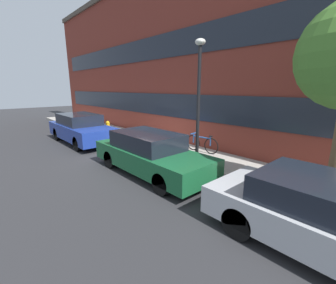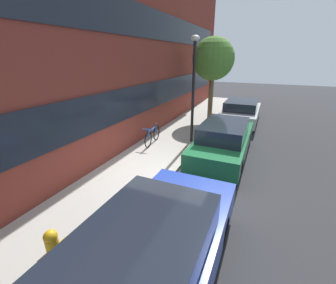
% 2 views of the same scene
% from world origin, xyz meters
% --- Properties ---
extents(ground_plane, '(56.00, 56.00, 0.00)m').
position_xyz_m(ground_plane, '(0.00, 0.00, 0.00)').
color(ground_plane, '#2B2B2D').
extents(sidewalk_strip, '(28.00, 2.32, 0.14)m').
position_xyz_m(sidewalk_strip, '(0.00, 1.16, 0.07)').
color(sidewalk_strip, '#A8A399').
rests_on(sidewalk_strip, ground_plane).
extents(rowhouse_facade, '(28.00, 1.02, 8.37)m').
position_xyz_m(rowhouse_facade, '(0.00, 2.77, 4.20)').
color(rowhouse_facade, maroon).
rests_on(rowhouse_facade, ground_plane).
extents(parked_car_blue, '(4.57, 1.72, 1.41)m').
position_xyz_m(parked_car_blue, '(-3.33, -1.05, 0.71)').
color(parked_car_blue, '#1E3899').
rests_on(parked_car_blue, ground_plane).
extents(parked_car_green, '(4.37, 1.62, 1.31)m').
position_xyz_m(parked_car_green, '(2.29, -1.05, 0.65)').
color(parked_car_green, '#195B33').
rests_on(parked_car_green, ground_plane).
extents(parked_car_silver, '(4.17, 1.78, 1.24)m').
position_xyz_m(parked_car_silver, '(7.18, -1.05, 0.63)').
color(parked_car_silver, '#B2B5BA').
rests_on(parked_car_silver, ground_plane).
extents(fire_hydrant, '(0.53, 0.30, 0.77)m').
position_xyz_m(fire_hydrant, '(-3.55, 0.53, 0.53)').
color(fire_hydrant, gold).
rests_on(fire_hydrant, sidewalk_strip).
extents(bicycle, '(1.51, 0.44, 0.74)m').
position_xyz_m(bicycle, '(2.14, 1.71, 0.51)').
color(bicycle, black).
rests_on(bicycle, sidewalk_strip).
extents(lamp_post, '(0.32, 0.32, 3.98)m').
position_xyz_m(lamp_post, '(3.02, 0.37, 2.64)').
color(lamp_post, black).
rests_on(lamp_post, sidewalk_strip).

